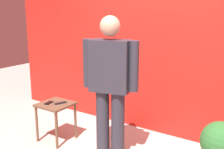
% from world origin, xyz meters
% --- Properties ---
extents(back_wall_red, '(5.47, 0.12, 2.69)m').
position_xyz_m(back_wall_red, '(0.00, 1.33, 1.35)').
color(back_wall_red, red).
rests_on(back_wall_red, ground_plane).
extents(standing_person, '(0.71, 0.34, 1.78)m').
position_xyz_m(standing_person, '(-0.05, 0.26, 1.00)').
color(standing_person, '#2D2D38').
rests_on(standing_person, ground_plane).
extents(side_table, '(0.44, 0.44, 0.55)m').
position_xyz_m(side_table, '(-0.97, 0.23, 0.45)').
color(side_table, brown).
rests_on(side_table, ground_plane).
extents(cell_phone, '(0.10, 0.16, 0.01)m').
position_xyz_m(cell_phone, '(-1.05, 0.18, 0.56)').
color(cell_phone, black).
rests_on(cell_phone, side_table).
extents(tv_remote, '(0.10, 0.17, 0.02)m').
position_xyz_m(tv_remote, '(-0.90, 0.26, 0.56)').
color(tv_remote, black).
rests_on(tv_remote, side_table).
extents(potted_plant, '(0.44, 0.44, 0.69)m').
position_xyz_m(potted_plant, '(1.22, 0.50, 0.41)').
color(potted_plant, brown).
rests_on(potted_plant, ground_plane).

